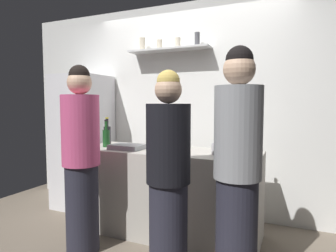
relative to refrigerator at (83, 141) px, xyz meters
name	(u,v)px	position (x,y,z in m)	size (l,w,h in m)	color
back_wall_assembly	(190,108)	(1.37, 0.40, 0.44)	(4.80, 0.32, 2.60)	white
refrigerator	(83,141)	(0.00, 0.00, 0.00)	(0.59, 0.69, 1.73)	white
counter	(168,192)	(1.39, -0.34, -0.42)	(1.88, 0.67, 0.89)	#B7B2A8
baking_pan	(127,147)	(0.97, -0.46, 0.04)	(0.34, 0.24, 0.05)	gray
utensil_holder	(216,149)	(1.91, -0.40, 0.07)	(0.09, 0.09, 0.22)	#B2B2B7
wine_bottle_green_glass	(106,137)	(0.67, -0.41, 0.13)	(0.08, 0.08, 0.30)	#19471E
wine_bottle_pale_glass	(248,141)	(2.19, -0.25, 0.15)	(0.08, 0.08, 0.34)	#B2BFB2
wine_bottle_dark_glass	(107,135)	(0.61, -0.31, 0.14)	(0.08, 0.08, 0.32)	black
water_bottle_plastic	(167,141)	(1.43, -0.46, 0.13)	(0.08, 0.08, 0.25)	silver
person_grey_hoodie	(237,171)	(2.22, -1.00, 0.02)	(0.34, 0.34, 1.77)	#262633
person_blonde	(168,178)	(1.71, -1.07, -0.07)	(0.34, 0.34, 1.62)	#262633
person_pink_top	(81,160)	(0.81, -0.99, -0.02)	(0.34, 0.34, 1.71)	#262633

